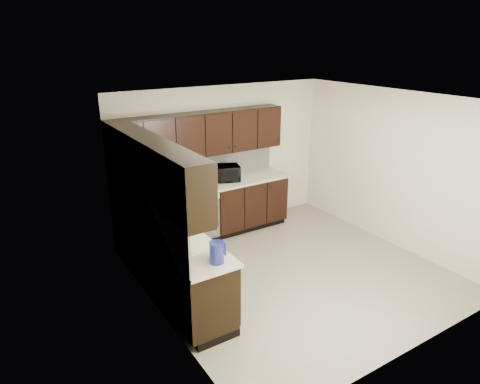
% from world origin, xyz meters
% --- Properties ---
extents(floor, '(4.00, 4.00, 0.00)m').
position_xyz_m(floor, '(0.00, 0.00, 0.00)').
color(floor, gray).
rests_on(floor, ground).
extents(ceiling, '(4.00, 4.00, 0.00)m').
position_xyz_m(ceiling, '(0.00, 0.00, 2.50)').
color(ceiling, white).
rests_on(ceiling, wall_back).
extents(wall_back, '(4.00, 0.02, 2.50)m').
position_xyz_m(wall_back, '(0.00, 2.00, 1.25)').
color(wall_back, beige).
rests_on(wall_back, floor).
extents(wall_left, '(0.02, 4.00, 2.50)m').
position_xyz_m(wall_left, '(-2.00, 0.00, 1.25)').
color(wall_left, beige).
rests_on(wall_left, floor).
extents(wall_right, '(0.02, 4.00, 2.50)m').
position_xyz_m(wall_right, '(2.00, 0.00, 1.25)').
color(wall_right, beige).
rests_on(wall_right, floor).
extents(wall_front, '(4.00, 0.02, 2.50)m').
position_xyz_m(wall_front, '(0.00, -2.00, 1.25)').
color(wall_front, beige).
rests_on(wall_front, floor).
extents(lower_cabinets, '(3.00, 2.80, 0.90)m').
position_xyz_m(lower_cabinets, '(-1.01, 1.11, 0.41)').
color(lower_cabinets, black).
rests_on(lower_cabinets, floor).
extents(countertop, '(3.03, 2.83, 0.04)m').
position_xyz_m(countertop, '(-1.01, 1.11, 0.92)').
color(countertop, beige).
rests_on(countertop, lower_cabinets).
extents(backsplash, '(3.00, 2.80, 0.48)m').
position_xyz_m(backsplash, '(-1.22, 1.32, 1.18)').
color(backsplash, beige).
rests_on(backsplash, countertop).
extents(upper_cabinets, '(3.00, 2.80, 0.70)m').
position_xyz_m(upper_cabinets, '(-1.10, 1.20, 1.77)').
color(upper_cabinets, black).
rests_on(upper_cabinets, wall_back).
extents(dishwasher, '(0.58, 0.04, 0.78)m').
position_xyz_m(dishwasher, '(-0.70, 1.41, 0.55)').
color(dishwasher, '#EDE6C2').
rests_on(dishwasher, lower_cabinets).
extents(sink, '(0.54, 0.82, 0.42)m').
position_xyz_m(sink, '(-1.68, -0.01, 0.88)').
color(sink, '#EDE6C2').
rests_on(sink, countertop).
extents(microwave, '(0.56, 0.46, 0.27)m').
position_xyz_m(microwave, '(-0.11, 1.73, 1.07)').
color(microwave, black).
rests_on(microwave, countertop).
extents(soap_bottle_a, '(0.11, 0.11, 0.18)m').
position_xyz_m(soap_bottle_a, '(-1.55, -0.52, 1.03)').
color(soap_bottle_a, gray).
rests_on(soap_bottle_a, countertop).
extents(soap_bottle_b, '(0.12, 0.12, 0.27)m').
position_xyz_m(soap_bottle_b, '(-1.83, 0.60, 1.08)').
color(soap_bottle_b, gray).
rests_on(soap_bottle_b, countertop).
extents(toaster_oven, '(0.40, 0.30, 0.25)m').
position_xyz_m(toaster_oven, '(-1.41, 1.77, 1.06)').
color(toaster_oven, silver).
rests_on(toaster_oven, countertop).
extents(storage_bin, '(0.56, 0.49, 0.18)m').
position_xyz_m(storage_bin, '(-1.64, 0.37, 1.03)').
color(storage_bin, white).
rests_on(storage_bin, countertop).
extents(blue_pitcher, '(0.18, 0.18, 0.24)m').
position_xyz_m(blue_pitcher, '(-1.59, -0.63, 1.06)').
color(blue_pitcher, navy).
rests_on(blue_pitcher, countertop).
extents(teal_tumbler, '(0.09, 0.09, 0.17)m').
position_xyz_m(teal_tumbler, '(-1.54, 0.51, 1.03)').
color(teal_tumbler, '#0B7080').
rests_on(teal_tumbler, countertop).
extents(paper_towel_roll, '(0.19, 0.19, 0.31)m').
position_xyz_m(paper_towel_roll, '(-1.61, 0.91, 1.10)').
color(paper_towel_roll, white).
rests_on(paper_towel_roll, countertop).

